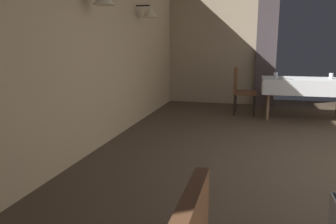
% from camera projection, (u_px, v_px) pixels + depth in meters
% --- Properties ---
extents(wall_left, '(0.49, 8.40, 3.00)m').
position_uv_depth(wall_left, '(82.00, 33.00, 4.02)').
color(wall_left, tan).
rests_on(wall_left, ground).
extents(wall_back, '(6.40, 0.27, 3.00)m').
position_uv_depth(wall_back, '(311.00, 38.00, 7.21)').
color(wall_back, tan).
rests_on(wall_back, ground).
extents(dining_table_mid, '(1.56, 0.91, 0.75)m').
position_uv_depth(dining_table_mid, '(305.00, 83.00, 6.17)').
color(dining_table_mid, '#7A604C').
rests_on(dining_table_mid, ground).
extents(chair_mid_left, '(0.44, 0.44, 0.93)m').
position_uv_depth(chair_mid_left, '(241.00, 88.00, 6.60)').
color(chair_mid_left, black).
rests_on(chair_mid_left, ground).
extents(plate_mid_a, '(0.23, 0.23, 0.01)m').
position_uv_depth(plate_mid_a, '(286.00, 79.00, 6.05)').
color(plate_mid_a, white).
rests_on(plate_mid_a, dining_table_mid).
extents(glass_mid_b, '(0.07, 0.07, 0.10)m').
position_uv_depth(glass_mid_b, '(276.00, 75.00, 6.35)').
color(glass_mid_b, silver).
rests_on(glass_mid_b, dining_table_mid).
extents(glass_mid_c, '(0.07, 0.07, 0.11)m').
position_uv_depth(glass_mid_c, '(331.00, 76.00, 6.11)').
color(glass_mid_c, silver).
rests_on(glass_mid_c, dining_table_mid).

